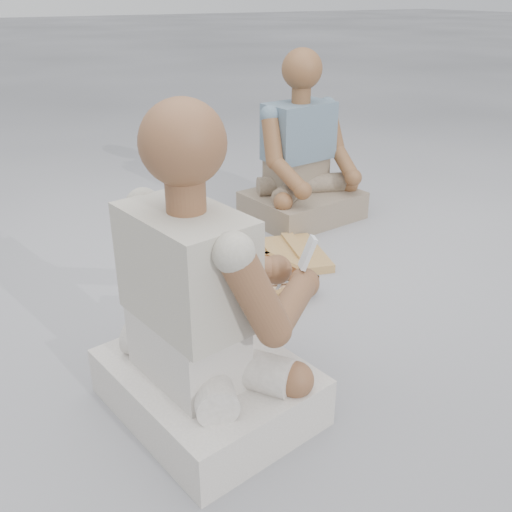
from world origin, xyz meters
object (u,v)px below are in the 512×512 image
companion (302,165)px  craftsman (203,318)px  carved_panel (262,258)px  tool_tray (256,284)px

companion → craftsman: bearing=39.2°
carved_panel → craftsman: craftsman is taller
tool_tray → craftsman: craftsman is taller
craftsman → carved_panel: bearing=130.2°
craftsman → companion: (1.22, 1.31, -0.02)m
carved_panel → tool_tray: 0.36m
tool_tray → companion: companion is taller
tool_tray → carved_panel: bearing=56.3°
carved_panel → craftsman: (-0.70, -0.87, 0.32)m
carved_panel → tool_tray: (-0.20, -0.30, 0.04)m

